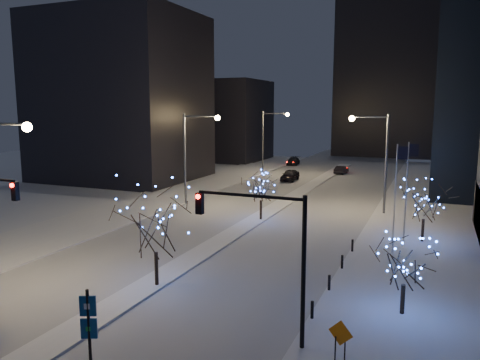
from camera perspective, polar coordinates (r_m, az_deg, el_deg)
The scene contains 23 objects.
ground at distance 25.91m, azimuth -17.09°, elevation -15.85°, with size 160.00×160.00×0.00m, color silver.
road at distance 56.08m, azimuth 6.40°, elevation -2.14°, with size 20.00×130.00×0.02m, color #B0B5BF.
median at distance 51.39m, azimuth 4.81°, elevation -3.06°, with size 2.00×80.00×0.15m, color silver.
east_sidewalk at distance 39.31m, azimuth 21.45°, elevation -7.39°, with size 10.00×90.00×0.15m, color silver.
west_sidewalk at distance 49.12m, azimuth -14.75°, elevation -3.88°, with size 8.00×90.00×0.15m, color silver.
filler_west_near at distance 72.37m, azimuth -14.30°, elevation 9.65°, with size 22.00×18.00×24.00m, color black.
filler_west_far at distance 97.18m, azimuth -2.47°, elevation 7.28°, with size 18.00×16.00×16.00m, color black.
horizon_block at distance 110.74m, azimuth 18.36°, elevation 13.78°, with size 24.00×14.00×42.00m, color black.
street_lamp_w_mid at distance 51.22m, azimuth -5.72°, elevation 4.16°, with size 4.40×0.56×10.00m.
street_lamp_w_far at distance 74.10m, azimuth 3.57°, elevation 5.62°, with size 4.40×0.56×10.00m.
street_lamp_east at distance 48.33m, azimuth 16.37°, elevation 3.50°, with size 3.90×0.56×10.00m.
traffic_signal_east at distance 20.80m, azimuth 3.62°, elevation -7.64°, with size 5.26×0.43×7.00m.
flagpoles at distance 35.65m, azimuth 19.14°, elevation -1.10°, with size 1.35×2.60×8.00m.
bollards at distance 30.07m, azimuth 11.63°, elevation -10.87°, with size 0.16×12.16×0.90m.
car_near at distance 68.93m, azimuth 6.12°, elevation 0.60°, with size 1.93×4.80×1.64m, color black.
car_mid at distance 77.47m, azimuth 12.24°, elevation 1.22°, with size 1.35×3.86×1.27m, color black.
car_far at distance 87.84m, azimuth 6.50°, elevation 2.30°, with size 1.99×4.88×1.42m, color black.
holiday_tree_median_near at distance 27.95m, azimuth -10.31°, elevation -4.81°, with size 6.92×6.92×6.35m.
holiday_tree_median_far at distance 43.95m, azimuth 2.57°, elevation -0.91°, with size 3.63×3.63×4.54m.
holiday_tree_plaza_near at distance 25.44m, azimuth 19.44°, elevation -9.41°, with size 3.68×3.68×4.21m.
holiday_tree_plaza_far at distance 39.39m, azimuth 21.57°, elevation -2.49°, with size 4.59×4.59×4.88m.
wayfinding_sign at distance 20.16m, azimuth -17.96°, elevation -16.31°, with size 0.62×0.33×3.64m.
construction_sign at distance 20.82m, azimuth 12.15°, elevation -18.20°, with size 1.08×0.36×1.84m.
Camera 1 is at (15.46, -17.85, 10.66)m, focal length 35.00 mm.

